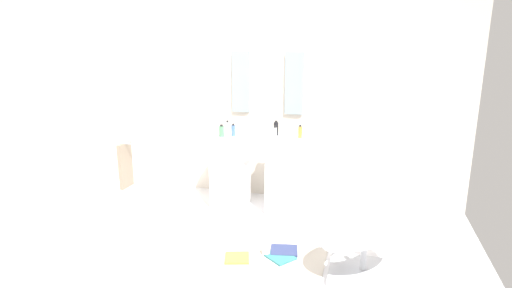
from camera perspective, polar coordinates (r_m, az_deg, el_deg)
name	(u,v)px	position (r m, az deg, el deg)	size (l,w,h in m)	color
ground_plane	(225,254)	(4.01, -4.35, -15.30)	(4.80, 3.60, 0.04)	silver
rear_partition	(268,96)	(5.12, 1.73, 6.77)	(4.80, 0.10, 2.60)	beige
left_partition	(9,108)	(4.90, -31.56, 4.40)	(0.10, 3.60, 2.60)	beige
pedestal_sink_left	(230,166)	(4.91, -3.63, -3.12)	(0.51, 0.51, 1.00)	white
pedestal_sink_right	(285,171)	(4.74, 4.20, -3.77)	(0.51, 0.51, 1.00)	white
vanity_mirror_left	(241,82)	(5.13, -2.19, 8.73)	(0.22, 0.03, 0.75)	#8C9EA8
vanity_mirror_right	(294,84)	(4.96, 5.42, 8.51)	(0.22, 0.03, 0.75)	#8C9EA8
lounge_chair	(365,238)	(3.60, 15.12, -12.78)	(1.10, 1.10, 0.65)	#B7BABF
towel_rack	(123,167)	(4.65, -18.26, -3.12)	(0.37, 0.22, 0.95)	#B7BABF
area_rug	(267,257)	(3.91, 1.56, -15.67)	(1.07, 0.61, 0.01)	beige
magazine_navy	(284,250)	(3.99, 4.00, -14.80)	(0.25, 0.21, 0.02)	navy
magazine_ochre	(237,258)	(3.87, -2.70, -15.80)	(0.22, 0.20, 0.02)	gold
magazine_teal	(279,256)	(3.89, 3.34, -15.60)	(0.26, 0.21, 0.02)	teal
coffee_mug	(266,250)	(3.92, 1.42, -14.83)	(0.08, 0.08, 0.08)	white
soap_bottle_blue	(233,131)	(4.67, -3.23, 1.91)	(0.05, 0.05, 0.15)	#4C72B7
soap_bottle_white	(275,133)	(4.58, 2.68, 1.62)	(0.04, 0.04, 0.14)	white
soap_bottle_clear	(228,129)	(4.67, -4.05, 2.13)	(0.04, 0.04, 0.19)	silver
soap_bottle_amber	(300,132)	(4.62, 6.27, 1.71)	(0.04, 0.04, 0.15)	#C68C38
soap_bottle_green	(222,131)	(4.65, -4.90, 1.81)	(0.06, 0.06, 0.14)	#59996B
soap_bottle_black	(276,128)	(4.73, 2.85, 2.21)	(0.06, 0.06, 0.17)	black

